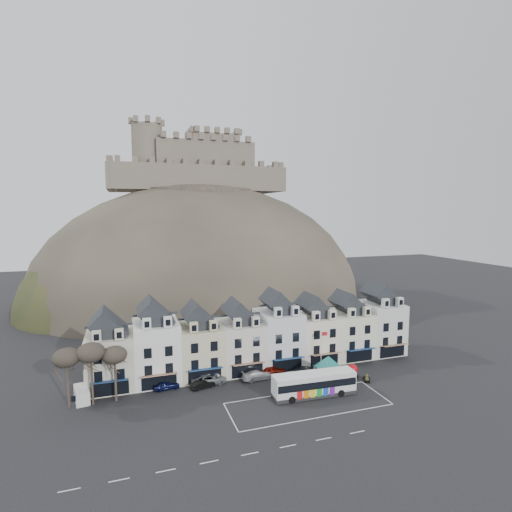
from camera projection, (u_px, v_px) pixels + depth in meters
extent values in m
plane|color=black|center=(299.00, 410.00, 52.88)|extent=(300.00, 300.00, 0.00)
cube|color=silver|center=(308.00, 404.00, 54.69)|extent=(22.00, 7.50, 0.01)
cube|color=beige|center=(110.00, 360.00, 60.03)|extent=(6.80, 8.00, 8.00)
cube|color=black|center=(109.00, 326.00, 59.44)|extent=(6.80, 5.76, 2.80)
cube|color=beige|center=(97.00, 336.00, 55.61)|extent=(1.20, 0.80, 1.60)
cube|color=beige|center=(119.00, 334.00, 56.55)|extent=(1.20, 0.80, 1.60)
cube|color=black|center=(110.00, 388.00, 56.54)|extent=(5.10, 0.06, 2.20)
cube|color=navy|center=(110.00, 381.00, 55.76)|extent=(5.10, 1.29, 0.43)
cube|color=white|center=(156.00, 351.00, 62.10)|extent=(6.80, 8.00, 9.20)
cube|color=black|center=(155.00, 315.00, 61.44)|extent=(6.80, 5.76, 2.80)
cube|color=white|center=(147.00, 324.00, 57.61)|extent=(1.20, 0.80, 1.60)
cube|color=white|center=(168.00, 322.00, 58.55)|extent=(1.20, 0.80, 1.60)
cube|color=black|center=(159.00, 382.00, 58.68)|extent=(5.10, 0.06, 2.20)
cube|color=maroon|center=(159.00, 375.00, 57.90)|extent=(5.10, 1.29, 0.43)
cube|color=beige|center=(200.00, 350.00, 64.30)|extent=(6.80, 8.00, 8.00)
cube|color=black|center=(199.00, 319.00, 63.71)|extent=(6.80, 5.76, 2.80)
cube|color=beige|center=(194.00, 327.00, 59.88)|extent=(1.20, 0.80, 1.60)
cube|color=beige|center=(213.00, 326.00, 60.82)|extent=(1.20, 0.80, 1.60)
cube|color=black|center=(205.00, 376.00, 60.81)|extent=(5.10, 0.06, 2.20)
cube|color=navy|center=(206.00, 369.00, 60.03)|extent=(5.10, 1.29, 0.43)
cube|color=silver|center=(240.00, 345.00, 66.44)|extent=(6.80, 8.00, 8.00)
cube|color=black|center=(240.00, 315.00, 65.84)|extent=(6.80, 5.76, 2.80)
cube|color=silver|center=(237.00, 323.00, 62.02)|extent=(1.20, 0.80, 1.60)
cube|color=silver|center=(256.00, 322.00, 62.95)|extent=(1.20, 0.80, 1.60)
cube|color=black|center=(247.00, 370.00, 62.95)|extent=(5.10, 0.06, 2.20)
cube|color=maroon|center=(249.00, 364.00, 62.17)|extent=(5.10, 1.29, 0.43)
cube|color=silver|center=(278.00, 338.00, 68.50)|extent=(6.80, 8.00, 9.20)
cube|color=black|center=(278.00, 305.00, 67.84)|extent=(6.80, 5.76, 2.80)
cube|color=silver|center=(278.00, 312.00, 64.01)|extent=(1.20, 0.80, 1.60)
cube|color=silver|center=(295.00, 311.00, 64.95)|extent=(1.20, 0.80, 1.60)
cube|color=black|center=(287.00, 365.00, 65.08)|extent=(5.10, 0.06, 2.20)
cube|color=navy|center=(289.00, 359.00, 64.30)|extent=(5.10, 1.29, 0.43)
cube|color=white|center=(314.00, 337.00, 70.71)|extent=(6.80, 8.00, 8.00)
cube|color=black|center=(314.00, 309.00, 70.11)|extent=(6.80, 5.76, 2.80)
cube|color=white|center=(316.00, 316.00, 66.29)|extent=(1.20, 0.80, 1.60)
cube|color=white|center=(332.00, 315.00, 67.22)|extent=(1.20, 0.80, 1.60)
cube|color=black|center=(324.00, 360.00, 67.22)|extent=(5.10, 0.06, 2.20)
cube|color=maroon|center=(327.00, 354.00, 66.44)|extent=(5.10, 1.29, 0.43)
cube|color=#EBE9CC|center=(347.00, 334.00, 72.84)|extent=(6.80, 8.00, 8.00)
cube|color=black|center=(348.00, 306.00, 72.25)|extent=(6.80, 5.76, 2.80)
cube|color=#EBE9CC|center=(352.00, 313.00, 68.42)|extent=(1.20, 0.80, 1.60)
cube|color=#EBE9CC|center=(367.00, 311.00, 69.36)|extent=(1.20, 0.80, 1.60)
cube|color=black|center=(359.00, 355.00, 69.35)|extent=(5.10, 0.06, 2.20)
cube|color=navy|center=(362.00, 349.00, 68.57)|extent=(5.10, 1.29, 0.43)
cube|color=silver|center=(379.00, 327.00, 74.91)|extent=(6.80, 8.00, 9.20)
cube|color=black|center=(380.00, 297.00, 74.25)|extent=(6.80, 5.76, 2.80)
cube|color=silver|center=(386.00, 303.00, 70.42)|extent=(1.20, 0.80, 1.60)
cube|color=silver|center=(400.00, 302.00, 71.36)|extent=(1.20, 0.80, 1.60)
cube|color=black|center=(392.00, 351.00, 71.49)|extent=(5.10, 0.06, 2.20)
cube|color=maroon|center=(395.00, 345.00, 70.71)|extent=(5.10, 1.29, 0.43)
ellipsoid|color=#332E27|center=(201.00, 299.00, 118.86)|extent=(96.00, 76.00, 68.00)
ellipsoid|color=#2C381C|center=(123.00, 310.00, 106.30)|extent=(52.00, 44.00, 42.00)
ellipsoid|color=#332E27|center=(271.00, 292.00, 130.16)|extent=(56.00, 48.00, 46.00)
ellipsoid|color=#2C381C|center=(196.00, 312.00, 104.41)|extent=(40.00, 28.00, 28.00)
ellipsoid|color=#332E27|center=(245.00, 306.00, 110.69)|extent=(36.00, 28.00, 24.00)
cylinder|color=#332E27|center=(199.00, 194.00, 115.32)|extent=(30.00, 30.00, 3.00)
cube|color=#6B5C52|center=(201.00, 177.00, 111.04)|extent=(48.00, 2.20, 7.00)
cube|color=#6B5C52|center=(190.00, 182.00, 129.89)|extent=(48.00, 2.20, 7.00)
cube|color=#6B5C52|center=(111.00, 178.00, 112.93)|extent=(2.20, 22.00, 7.00)
cube|color=#6B5C52|center=(270.00, 182.00, 128.00)|extent=(2.20, 22.00, 7.00)
cube|color=#6B5C52|center=(202.00, 162.00, 120.46)|extent=(28.00, 18.00, 10.00)
cube|color=#6B5C52|center=(213.00, 158.00, 123.43)|extent=(14.00, 12.00, 13.00)
cylinder|color=#6B5C52|center=(148.00, 158.00, 111.67)|extent=(8.40, 8.40, 18.00)
cylinder|color=silver|center=(213.00, 128.00, 122.40)|extent=(0.16, 0.16, 5.00)
cylinder|color=#332721|center=(68.00, 387.00, 53.35)|extent=(0.32, 0.32, 5.74)
ellipsoid|color=#383028|center=(66.00, 358.00, 52.88)|extent=(3.61, 3.61, 2.54)
cylinder|color=#332721|center=(92.00, 383.00, 54.27)|extent=(0.32, 0.32, 6.02)
ellipsoid|color=#383028|center=(91.00, 353.00, 53.78)|extent=(3.78, 3.78, 2.67)
cylinder|color=#332721|center=(116.00, 382.00, 55.25)|extent=(0.32, 0.32, 5.46)
ellipsoid|color=#383028|center=(114.00, 355.00, 54.80)|extent=(3.43, 3.43, 2.42)
cube|color=#262628|center=(314.00, 393.00, 57.05)|extent=(12.14, 3.36, 0.55)
cube|color=silver|center=(314.00, 382.00, 56.87)|extent=(12.14, 3.30, 2.75)
cube|color=black|center=(314.00, 381.00, 56.85)|extent=(11.90, 3.37, 1.04)
cube|color=silver|center=(314.00, 374.00, 56.73)|extent=(11.89, 3.18, 0.27)
cube|color=orange|center=(352.00, 371.00, 58.35)|extent=(0.13, 1.31, 0.31)
cylinder|color=black|center=(341.00, 393.00, 56.83)|extent=(1.06, 0.40, 1.05)
cylinder|color=black|center=(333.00, 386.00, 59.19)|extent=(1.06, 0.40, 1.05)
cylinder|color=black|center=(292.00, 400.00, 54.83)|extent=(1.06, 0.40, 1.05)
cylinder|color=black|center=(286.00, 392.00, 57.19)|extent=(1.06, 0.40, 1.05)
cube|color=black|center=(315.00, 374.00, 61.70)|extent=(0.18, 0.18, 2.43)
cube|color=black|center=(329.00, 370.00, 63.16)|extent=(0.18, 0.18, 2.43)
cube|color=black|center=(328.00, 380.00, 59.42)|extent=(0.18, 0.18, 2.43)
cube|color=black|center=(341.00, 376.00, 60.88)|extent=(0.18, 0.18, 2.43)
cube|color=black|center=(328.00, 367.00, 61.15)|extent=(4.06, 4.06, 0.12)
cone|color=#166260|center=(328.00, 362.00, 61.05)|extent=(6.49, 6.49, 1.82)
cube|color=black|center=(352.00, 375.00, 63.53)|extent=(1.60, 1.60, 0.54)
sphere|color=#B50A13|center=(352.00, 369.00, 63.42)|extent=(1.68, 1.68, 1.68)
cylinder|color=silver|center=(321.00, 352.00, 64.57)|extent=(0.11, 0.11, 7.12)
cube|color=red|center=(324.00, 334.00, 64.33)|extent=(0.98, 0.14, 0.62)
cube|color=silver|center=(82.00, 394.00, 55.44)|extent=(2.48, 4.33, 1.86)
cube|color=black|center=(82.00, 392.00, 55.40)|extent=(1.67, 0.37, 0.80)
cube|color=black|center=(367.00, 381.00, 61.35)|extent=(0.99, 0.76, 0.44)
sphere|color=#2C381C|center=(367.00, 379.00, 61.31)|extent=(0.62, 0.62, 0.62)
cube|color=black|center=(366.00, 378.00, 62.44)|extent=(1.01, 0.68, 0.46)
sphere|color=#2C381C|center=(366.00, 376.00, 62.40)|extent=(0.65, 0.65, 0.65)
imported|color=#0C113D|center=(166.00, 385.00, 59.09)|extent=(4.06, 2.00, 1.33)
imported|color=black|center=(203.00, 384.00, 59.44)|extent=(3.89, 2.11, 1.22)
imported|color=gray|center=(209.00, 379.00, 61.09)|extent=(5.55, 2.86, 1.52)
imported|color=white|center=(257.00, 375.00, 62.53)|extent=(5.04, 2.41, 1.42)
imported|color=#610C05|center=(272.00, 370.00, 64.27)|extent=(4.37, 1.90, 1.47)
imported|color=black|center=(308.00, 372.00, 63.64)|extent=(4.64, 2.63, 1.45)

